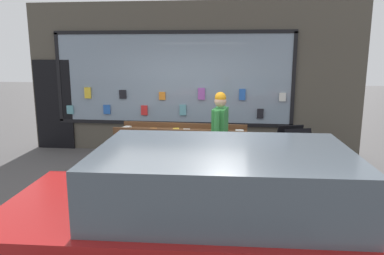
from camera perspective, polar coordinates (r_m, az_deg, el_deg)
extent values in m
plane|color=#474444|center=(6.54, -2.79, -9.05)|extent=(40.00, 40.00, 0.00)
cube|color=#4C473D|center=(8.51, -0.17, 7.45)|extent=(7.50, 0.20, 3.37)
cube|color=gray|center=(8.45, -3.08, 7.44)|extent=(5.31, 0.03, 2.03)
cube|color=black|center=(8.43, -3.15, 14.33)|extent=(5.39, 0.06, 0.08)
cube|color=black|center=(8.58, -3.00, 0.68)|extent=(5.39, 0.06, 0.08)
cube|color=black|center=(9.28, -19.59, 7.17)|extent=(0.08, 0.06, 2.03)
cube|color=black|center=(8.41, 15.21, 7.03)|extent=(0.08, 0.06, 2.03)
cube|color=#5999A5|center=(9.23, -18.08, 2.60)|extent=(0.16, 0.03, 0.20)
cube|color=yellow|center=(8.99, -15.61, 5.10)|extent=(0.15, 0.03, 0.26)
cube|color=#2659B2|center=(8.88, -12.84, 2.70)|extent=(0.16, 0.03, 0.21)
cube|color=black|center=(8.71, -10.50, 5.00)|extent=(0.16, 0.03, 0.20)
cube|color=red|center=(8.62, -7.28, 2.62)|extent=(0.15, 0.03, 0.22)
cube|color=orange|center=(8.49, -4.56, 4.82)|extent=(0.14, 0.03, 0.18)
cube|color=#5999A5|center=(8.45, -1.40, 2.68)|extent=(0.15, 0.03, 0.24)
cube|color=#994CA5|center=(8.35, 1.45, 5.16)|extent=(0.15, 0.03, 0.26)
cube|color=red|center=(8.37, 4.43, 2.36)|extent=(0.13, 0.03, 0.23)
cube|color=#2659B2|center=(8.31, 7.67, 5.00)|extent=(0.14, 0.03, 0.25)
cube|color=black|center=(8.38, 10.36, 2.11)|extent=(0.14, 0.03, 0.21)
cube|color=silver|center=(8.37, 13.62, 4.54)|extent=(0.14, 0.03, 0.19)
cube|color=black|center=(9.43, -20.30, 3.26)|extent=(0.90, 0.04, 2.10)
cube|color=brown|center=(7.34, -10.86, -3.84)|extent=(0.09, 0.09, 0.75)
cube|color=brown|center=(6.93, 7.44, -4.68)|extent=(0.09, 0.09, 0.75)
cube|color=brown|center=(7.82, -9.57, -2.83)|extent=(0.09, 0.09, 0.75)
cube|color=brown|center=(7.44, 7.55, -3.54)|extent=(0.09, 0.09, 0.75)
cube|color=brown|center=(7.20, -1.61, -0.72)|extent=(2.52, 0.77, 0.04)
cube|color=brown|center=(6.89, -2.09, -0.79)|extent=(2.50, 0.15, 0.12)
cube|color=brown|center=(7.49, -1.18, 0.24)|extent=(2.50, 0.15, 0.12)
cube|color=silver|center=(7.59, -9.92, 0.03)|extent=(0.16, 0.21, 0.03)
cube|color=#338C4C|center=(7.29, -8.14, -0.46)|extent=(0.13, 0.23, 0.02)
cube|color=orange|center=(7.37, -6.09, -0.27)|extent=(0.14, 0.21, 0.02)
cube|color=#994CA5|center=(7.13, -4.81, -0.58)|extent=(0.12, 0.22, 0.03)
cube|color=yellow|center=(7.35, -2.45, -0.24)|extent=(0.16, 0.20, 0.02)
cube|color=silver|center=(7.22, -0.88, -0.42)|extent=(0.15, 0.23, 0.02)
cube|color=red|center=(7.04, 0.99, -0.74)|extent=(0.14, 0.24, 0.03)
cube|color=orange|center=(7.00, 2.87, -0.79)|extent=(0.14, 0.21, 0.03)
cube|color=yellow|center=(7.04, 4.95, -0.77)|extent=(0.21, 0.25, 0.03)
cube|color=silver|center=(7.19, 7.26, -0.54)|extent=(0.16, 0.20, 0.03)
cylinder|color=#2D334C|center=(6.67, 4.08, -5.14)|extent=(0.14, 0.14, 0.77)
cylinder|color=#2D334C|center=(6.81, 4.33, -4.78)|extent=(0.14, 0.14, 0.77)
cube|color=#338C3F|center=(6.58, 4.29, 0.56)|extent=(0.28, 0.46, 0.55)
cylinder|color=#338C3F|center=(6.31, 3.80, 0.22)|extent=(0.09, 0.09, 0.52)
cylinder|color=#338C3F|center=(6.85, 4.75, 1.11)|extent=(0.09, 0.09, 0.52)
sphere|color=tan|center=(6.52, 4.35, 4.01)|extent=(0.21, 0.21, 0.21)
sphere|color=orange|center=(6.51, 4.35, 4.55)|extent=(0.20, 0.20, 0.20)
ellipsoid|color=black|center=(6.49, -0.22, -6.52)|extent=(0.23, 0.42, 0.22)
ellipsoid|color=black|center=(6.49, -0.22, -6.43)|extent=(0.24, 0.25, 0.23)
sphere|color=black|center=(6.71, 0.03, -5.50)|extent=(0.20, 0.20, 0.20)
cylinder|color=black|center=(6.25, -0.47, -6.90)|extent=(0.03, 0.09, 0.12)
cylinder|color=black|center=(6.66, 0.39, -7.83)|extent=(0.04, 0.04, 0.18)
cylinder|color=black|center=(6.68, -0.57, -7.79)|extent=(0.04, 0.04, 0.18)
cylinder|color=black|center=(6.43, 0.15, -8.57)|extent=(0.04, 0.04, 0.18)
cylinder|color=black|center=(6.44, -0.85, -8.53)|extent=(0.04, 0.04, 0.18)
cube|color=black|center=(6.93, 16.09, -4.13)|extent=(0.56, 0.42, 0.93)
cube|color=brown|center=(6.93, 16.09, -4.13)|extent=(0.53, 0.21, 0.07)
cube|color=black|center=(7.40, 14.25, -3.01)|extent=(0.56, 0.42, 0.93)
cube|color=brown|center=(7.40, 14.25, -3.01)|extent=(0.53, 0.21, 0.07)
cube|color=#A51919|center=(3.82, 4.57, -15.50)|extent=(4.33, 1.91, 0.55)
cube|color=#4C5660|center=(3.60, 4.71, -7.61)|extent=(2.45, 1.63, 0.56)
cylinder|color=black|center=(4.93, 21.59, -13.31)|extent=(0.61, 0.20, 0.60)
cylinder|color=black|center=(4.92, -12.49, -12.78)|extent=(0.61, 0.20, 0.60)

